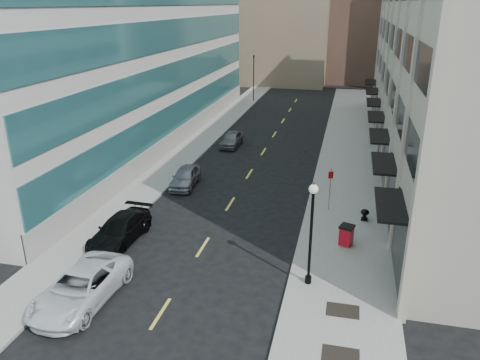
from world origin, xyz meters
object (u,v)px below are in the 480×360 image
at_px(sign_post, 330,184).
at_px(urn_planter, 365,214).
at_px(traffic_signal, 254,58).
at_px(car_black_pickup, 120,230).
at_px(car_white_van, 81,287).
at_px(car_silver_sedan, 185,177).
at_px(lamppost, 311,226).
at_px(car_grey_sedan, 232,139).
at_px(trash_bin, 346,235).

distance_m(sign_post, urn_planter, 2.77).
height_order(traffic_signal, car_black_pickup, traffic_signal).
bearing_deg(urn_planter, traffic_signal, 112.06).
relative_size(car_white_van, car_silver_sedan, 1.35).
bearing_deg(lamppost, car_grey_sedan, 113.14).
relative_size(traffic_signal, urn_planter, 9.98).
height_order(car_black_pickup, lamppost, lamppost).
relative_size(car_white_van, car_black_pickup, 1.12).
bearing_deg(car_black_pickup, lamppost, -7.55).
distance_m(car_silver_sedan, trash_bin, 13.33).
bearing_deg(urn_planter, sign_post, 154.70).
distance_m(traffic_signal, car_grey_sedan, 21.72).
bearing_deg(car_white_van, car_silver_sedan, 93.72).
relative_size(traffic_signal, car_white_van, 1.27).
bearing_deg(sign_post, car_black_pickup, -173.22).
height_order(car_silver_sedan, car_grey_sedan, car_silver_sedan).
xyz_separation_m(lamppost, sign_post, (0.46, 8.64, -1.24)).
bearing_deg(trash_bin, traffic_signal, 127.56).
xyz_separation_m(trash_bin, sign_post, (-1.17, 4.47, 1.12)).
distance_m(lamppost, sign_post, 8.74).
height_order(car_grey_sedan, lamppost, lamppost).
bearing_deg(car_black_pickup, car_silver_sedan, 88.64).
xyz_separation_m(car_white_van, lamppost, (9.63, 3.60, 2.37)).
bearing_deg(urn_planter, car_white_van, -137.66).
relative_size(traffic_signal, trash_bin, 6.02).
height_order(car_grey_sedan, sign_post, sign_post).
distance_m(traffic_signal, car_white_van, 46.30).
relative_size(car_black_pickup, trash_bin, 4.25).
bearing_deg(car_white_van, sign_post, 53.08).
bearing_deg(car_white_van, traffic_signal, 94.83).
bearing_deg(urn_planter, lamppost, -109.28).
relative_size(car_grey_sedan, trash_bin, 3.45).
relative_size(sign_post, urn_planter, 3.94).
xyz_separation_m(car_white_van, car_silver_sedan, (-0.29, 14.43, -0.07)).
distance_m(car_grey_sedan, trash_bin, 20.32).
xyz_separation_m(car_grey_sedan, trash_bin, (10.77, -17.23, 0.09)).
distance_m(car_white_van, urn_planter, 16.63).
height_order(traffic_signal, car_silver_sedan, traffic_signal).
height_order(traffic_signal, car_grey_sedan, traffic_signal).
distance_m(car_white_van, lamppost, 10.55).
xyz_separation_m(car_silver_sedan, car_grey_sedan, (0.77, 10.57, -0.02)).
bearing_deg(car_silver_sedan, car_black_pickup, -98.45).
relative_size(lamppost, urn_planter, 7.26).
bearing_deg(lamppost, urn_planter, 70.72).
height_order(lamppost, urn_planter, lamppost).
bearing_deg(car_grey_sedan, car_black_pickup, -94.31).
relative_size(traffic_signal, sign_post, 2.54).
relative_size(trash_bin, urn_planter, 1.66).
relative_size(car_silver_sedan, trash_bin, 3.52).
height_order(traffic_signal, trash_bin, traffic_signal).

